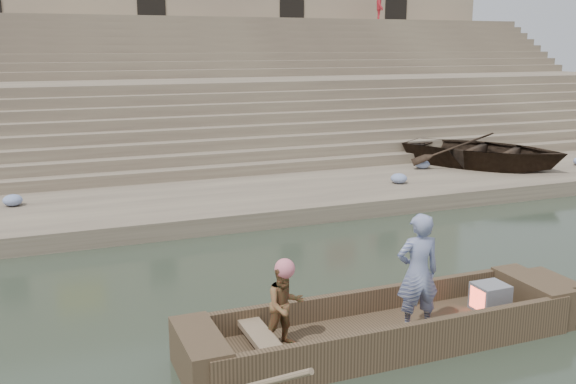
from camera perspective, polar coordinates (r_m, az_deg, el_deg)
lower_landing at (r=17.14m, az=4.98°, el=0.03°), size 32.00×4.00×0.40m
mid_landing at (r=23.79m, az=-3.15°, el=6.60°), size 32.00×3.00×2.80m
upper_landing at (r=30.39m, az=-7.48°, el=10.15°), size 32.00×3.00×5.20m
ghat_steps at (r=25.35m, az=-4.40°, el=7.88°), size 32.00×11.00×5.20m
building_wall at (r=34.28m, az=-9.37°, el=15.41°), size 32.00×5.07×11.20m
main_rowboat at (r=9.09m, az=8.42°, el=-12.60°), size 5.00×1.30×0.22m
rowboat_trim at (r=9.11m, az=9.66°, el=-11.25°), size 6.04×2.63×1.78m
standing_man at (r=8.80m, az=11.44°, el=-7.05°), size 0.65×0.48×1.64m
rowing_man at (r=8.29m, az=-0.28°, el=-10.02°), size 0.57×0.46×1.11m
television at (r=9.92m, az=17.46°, el=-8.90°), size 0.46×0.42×0.40m
beached_rowboat at (r=20.32m, az=16.96°, el=3.54°), size 5.50×5.85×0.99m
pedestrian at (r=34.00m, az=8.19°, el=16.08°), size 0.89×1.13×1.53m
cloth_bundles at (r=17.85m, az=7.76°, el=1.57°), size 16.53×2.00×0.26m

